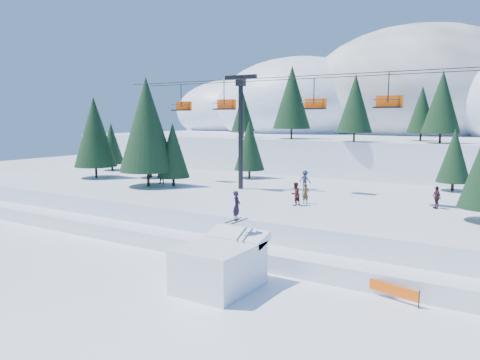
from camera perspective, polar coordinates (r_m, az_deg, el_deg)
The scene contains 10 objects.
ground at distance 24.38m, azimuth -4.48°, elevation -14.11°, with size 160.00×160.00×0.00m, color white.
mid_shelf at distance 39.38m, azimuth 11.29°, elevation -3.89°, with size 70.00×22.00×2.50m, color white.
berm at distance 30.65m, azimuth 4.53°, elevation -8.43°, with size 70.00×6.00×1.10m, color white.
mountain_ridge at distance 93.36m, azimuth 20.71°, elevation 7.53°, with size 119.00×61.10×26.46m.
jump_kicker at distance 25.20m, azimuth -2.42°, elevation -10.24°, with size 3.50×4.77×5.04m.
chairlift at distance 38.10m, azimuth 14.02°, elevation 7.87°, with size 46.00×3.21×10.28m.
conifer_stand at distance 38.89m, azimuth 10.29°, elevation 4.54°, with size 61.81×16.32×10.30m.
distant_skiers at distance 39.20m, azimuth 11.46°, elevation -0.85°, with size 35.34×8.53×1.74m.
banner_near at distance 24.95m, azimuth 18.06°, elevation -12.62°, with size 2.76×0.80×0.90m.
banner_far at distance 25.51m, azimuth 26.98°, elevation -12.64°, with size 2.64×1.14×0.90m.
Camera 1 is at (13.53, -18.16, 9.02)m, focal length 35.00 mm.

